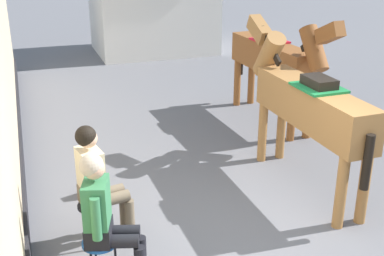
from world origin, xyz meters
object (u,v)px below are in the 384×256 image
at_px(seated_visitor_far, 97,178).
at_px(saddled_horse_near, 306,103).
at_px(saddled_horse_far, 276,59).
at_px(seated_visitor_near, 104,214).
at_px(satchel_bag, 90,188).

xyz_separation_m(seated_visitor_far, saddled_horse_near, (2.79, 0.48, 0.38)).
xyz_separation_m(seated_visitor_far, saddled_horse_far, (3.53, 2.73, 0.38)).
bearing_deg(seated_visitor_far, seated_visitor_near, -93.81).
distance_m(seated_visitor_near, saddled_horse_near, 3.12).
xyz_separation_m(seated_visitor_near, saddled_horse_near, (2.84, 1.23, 0.38)).
xyz_separation_m(seated_visitor_far, satchel_bag, (0.03, 1.09, -0.68)).
bearing_deg(seated_visitor_near, saddled_horse_near, 23.38).
relative_size(seated_visitor_near, saddled_horse_far, 0.46).
bearing_deg(satchel_bag, seated_visitor_near, 69.89).
relative_size(seated_visitor_near, seated_visitor_far, 1.00).
height_order(seated_visitor_near, saddled_horse_near, saddled_horse_near).
height_order(seated_visitor_far, saddled_horse_far, saddled_horse_far).
relative_size(seated_visitor_near, saddled_horse_near, 0.46).
bearing_deg(seated_visitor_far, saddled_horse_far, 37.69).
bearing_deg(saddled_horse_near, seated_visitor_far, -170.22).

